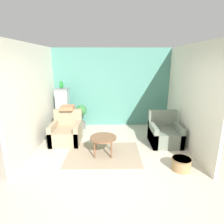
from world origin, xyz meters
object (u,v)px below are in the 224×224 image
at_px(armchair_right, 165,134).
at_px(wicker_basket, 181,164).
at_px(birdcage, 63,110).
at_px(parrot, 61,85).
at_px(armchair_left, 66,133).
at_px(coffee_table, 103,139).
at_px(potted_plant, 81,113).

distance_m(armchair_right, wicker_basket, 1.33).
bearing_deg(birdcage, parrot, 90.00).
relative_size(armchair_left, parrot, 3.48).
xyz_separation_m(coffee_table, potted_plant, (-0.80, 1.84, 0.11)).
relative_size(coffee_table, armchair_left, 0.73).
xyz_separation_m(coffee_table, birdcage, (-1.39, 1.80, 0.25)).
distance_m(potted_plant, wicker_basket, 3.56).
bearing_deg(armchair_right, wicker_basket, -90.34).
relative_size(armchair_left, potted_plant, 1.06).
distance_m(armchair_right, potted_plant, 2.77).
height_order(potted_plant, wicker_basket, potted_plant).
xyz_separation_m(armchair_left, parrot, (-0.32, 1.04, 1.22)).
distance_m(armchair_left, wicker_basket, 3.11).
xyz_separation_m(birdcage, wicker_basket, (3.06, -2.49, -0.53)).
relative_size(birdcage, wicker_basket, 3.42).
bearing_deg(armchair_left, armchair_right, -2.52).
xyz_separation_m(armchair_left, wicker_basket, (2.74, -1.45, -0.13)).
bearing_deg(armchair_right, parrot, 159.27).
bearing_deg(parrot, wicker_basket, -39.09).
bearing_deg(coffee_table, birdcage, 127.57).
bearing_deg(potted_plant, wicker_basket, -45.58).
bearing_deg(armchair_right, armchair_left, 177.48).
xyz_separation_m(parrot, wicker_basket, (3.06, -2.49, -1.35)).
height_order(birdcage, wicker_basket, birdcage).
relative_size(parrot, wicker_basket, 0.62).
bearing_deg(birdcage, wicker_basket, -39.07).
bearing_deg(parrot, potted_plant, 3.65).
distance_m(armchair_left, birdcage, 1.15).
height_order(armchair_left, birdcage, birdcage).
relative_size(armchair_left, birdcage, 0.64).
bearing_deg(potted_plant, coffee_table, -66.52).
relative_size(armchair_right, potted_plant, 1.06).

